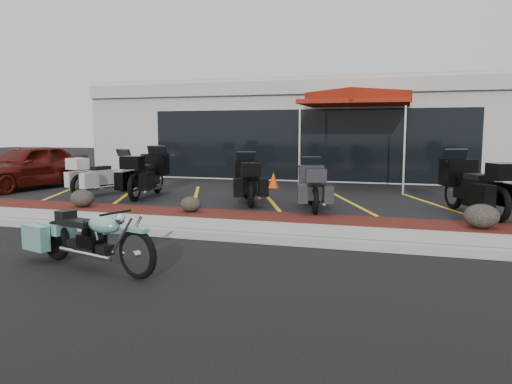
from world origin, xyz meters
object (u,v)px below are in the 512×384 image
(touring_white, at_px, (124,170))
(parked_car, at_px, (27,166))
(hero_cruiser, at_px, (137,247))
(popup_canopy, at_px, (357,100))
(traffic_cone, at_px, (273,180))

(touring_white, xyz_separation_m, parked_car, (-3.42, -0.22, 0.07))
(hero_cruiser, height_order, popup_canopy, popup_canopy)
(hero_cruiser, xyz_separation_m, popup_canopy, (1.73, 11.25, 2.57))
(hero_cruiser, relative_size, touring_white, 1.15)
(parked_car, distance_m, traffic_cone, 8.00)
(parked_car, height_order, traffic_cone, parked_car)
(popup_canopy, bearing_deg, hero_cruiser, -90.70)
(touring_white, bearing_deg, traffic_cone, -46.07)
(traffic_cone, height_order, popup_canopy, popup_canopy)
(parked_car, relative_size, popup_canopy, 1.11)
(hero_cruiser, bearing_deg, traffic_cone, 112.08)
(traffic_cone, xyz_separation_m, popup_canopy, (2.52, 1.26, 2.63))
(popup_canopy, bearing_deg, parked_car, -150.89)
(traffic_cone, bearing_deg, parked_car, -160.90)
(touring_white, height_order, traffic_cone, touring_white)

